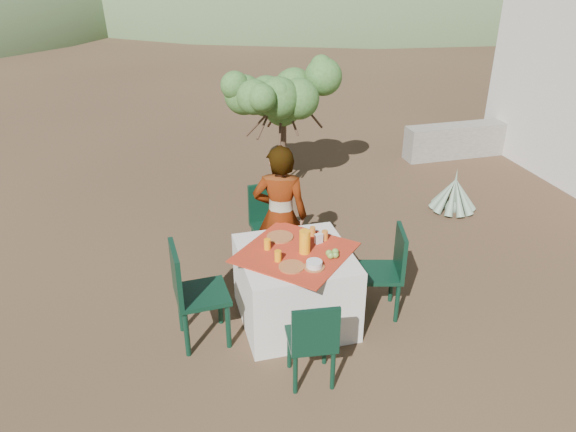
{
  "coord_description": "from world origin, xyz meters",
  "views": [
    {
      "loc": [
        -1.84,
        -4.54,
        3.4
      ],
      "look_at": [
        -0.6,
        0.17,
        0.93
      ],
      "focal_mm": 35.0,
      "sensor_mm": 36.0,
      "label": 1
    }
  ],
  "objects_px": {
    "chair_far": "(270,221)",
    "juice_pitcher": "(305,242)",
    "chair_near": "(313,340)",
    "person": "(280,216)",
    "chair_right": "(387,268)",
    "table": "(295,286)",
    "chair_left": "(192,290)",
    "agave": "(454,195)",
    "shrub_tree": "(285,101)"
  },
  "relations": [
    {
      "from": "chair_near",
      "to": "person",
      "type": "bearing_deg",
      "value": -88.84
    },
    {
      "from": "chair_far",
      "to": "juice_pitcher",
      "type": "distance_m",
      "value": 1.23
    },
    {
      "from": "table",
      "to": "chair_right",
      "type": "xyz_separation_m",
      "value": [
        0.89,
        -0.1,
        0.13
      ]
    },
    {
      "from": "chair_left",
      "to": "agave",
      "type": "bearing_deg",
      "value": -66.36
    },
    {
      "from": "person",
      "to": "shrub_tree",
      "type": "height_order",
      "value": "shrub_tree"
    },
    {
      "from": "chair_left",
      "to": "chair_right",
      "type": "distance_m",
      "value": 1.87
    },
    {
      "from": "chair_far",
      "to": "chair_right",
      "type": "distance_m",
      "value": 1.52
    },
    {
      "from": "chair_left",
      "to": "juice_pitcher",
      "type": "bearing_deg",
      "value": -90.6
    },
    {
      "from": "person",
      "to": "agave",
      "type": "distance_m",
      "value": 2.94
    },
    {
      "from": "chair_right",
      "to": "person",
      "type": "bearing_deg",
      "value": -118.26
    },
    {
      "from": "person",
      "to": "chair_right",
      "type": "bearing_deg",
      "value": 155.83
    },
    {
      "from": "shrub_tree",
      "to": "juice_pitcher",
      "type": "xyz_separation_m",
      "value": [
        -0.61,
        -3.06,
        -0.45
      ]
    },
    {
      "from": "chair_far",
      "to": "person",
      "type": "bearing_deg",
      "value": -93.64
    },
    {
      "from": "chair_right",
      "to": "person",
      "type": "height_order",
      "value": "person"
    },
    {
      "from": "chair_near",
      "to": "agave",
      "type": "relative_size",
      "value": 1.25
    },
    {
      "from": "chair_near",
      "to": "shrub_tree",
      "type": "distance_m",
      "value": 4.09
    },
    {
      "from": "chair_near",
      "to": "chair_left",
      "type": "height_order",
      "value": "chair_left"
    },
    {
      "from": "chair_left",
      "to": "agave",
      "type": "distance_m",
      "value": 4.15
    },
    {
      "from": "table",
      "to": "chair_right",
      "type": "distance_m",
      "value": 0.91
    },
    {
      "from": "chair_far",
      "to": "chair_left",
      "type": "bearing_deg",
      "value": -134.73
    },
    {
      "from": "table",
      "to": "juice_pitcher",
      "type": "height_order",
      "value": "juice_pitcher"
    },
    {
      "from": "person",
      "to": "agave",
      "type": "xyz_separation_m",
      "value": [
        2.69,
        1.07,
        -0.55
      ]
    },
    {
      "from": "shrub_tree",
      "to": "agave",
      "type": "xyz_separation_m",
      "value": [
        2.03,
        -1.24,
        -1.1
      ]
    },
    {
      "from": "chair_left",
      "to": "person",
      "type": "height_order",
      "value": "person"
    },
    {
      "from": "table",
      "to": "juice_pitcher",
      "type": "relative_size",
      "value": 5.77
    },
    {
      "from": "person",
      "to": "agave",
      "type": "relative_size",
      "value": 2.32
    },
    {
      "from": "table",
      "to": "chair_right",
      "type": "relative_size",
      "value": 1.43
    },
    {
      "from": "table",
      "to": "agave",
      "type": "bearing_deg",
      "value": 33.15
    },
    {
      "from": "chair_near",
      "to": "person",
      "type": "xyz_separation_m",
      "value": [
        0.14,
        1.6,
        0.31
      ]
    },
    {
      "from": "chair_left",
      "to": "agave",
      "type": "xyz_separation_m",
      "value": [
        3.7,
        1.86,
        -0.33
      ]
    },
    {
      "from": "table",
      "to": "agave",
      "type": "distance_m",
      "value": 3.26
    },
    {
      "from": "chair_far",
      "to": "shrub_tree",
      "type": "xyz_separation_m",
      "value": [
        0.67,
        1.89,
        0.81
      ]
    },
    {
      "from": "agave",
      "to": "chair_far",
      "type": "bearing_deg",
      "value": -166.64
    },
    {
      "from": "chair_far",
      "to": "shrub_tree",
      "type": "distance_m",
      "value": 2.16
    },
    {
      "from": "table",
      "to": "shrub_tree",
      "type": "distance_m",
      "value": 3.24
    },
    {
      "from": "chair_far",
      "to": "chair_left",
      "type": "xyz_separation_m",
      "value": [
        -1.0,
        -1.21,
        0.04
      ]
    },
    {
      "from": "chair_left",
      "to": "person",
      "type": "xyz_separation_m",
      "value": [
        1.01,
        0.79,
        0.22
      ]
    },
    {
      "from": "agave",
      "to": "chair_near",
      "type": "bearing_deg",
      "value": -136.59
    },
    {
      "from": "chair_right",
      "to": "table",
      "type": "bearing_deg",
      "value": -81.47
    },
    {
      "from": "table",
      "to": "chair_far",
      "type": "distance_m",
      "value": 1.15
    },
    {
      "from": "chair_far",
      "to": "juice_pitcher",
      "type": "xyz_separation_m",
      "value": [
        0.06,
        -1.17,
        0.36
      ]
    },
    {
      "from": "chair_right",
      "to": "chair_far",
      "type": "bearing_deg",
      "value": -129.79
    },
    {
      "from": "person",
      "to": "juice_pitcher",
      "type": "height_order",
      "value": "person"
    },
    {
      "from": "chair_left",
      "to": "shrub_tree",
      "type": "distance_m",
      "value": 3.6
    },
    {
      "from": "table",
      "to": "chair_near",
      "type": "relative_size",
      "value": 1.56
    },
    {
      "from": "chair_left",
      "to": "person",
      "type": "distance_m",
      "value": 1.3
    },
    {
      "from": "shrub_tree",
      "to": "agave",
      "type": "distance_m",
      "value": 2.62
    },
    {
      "from": "shrub_tree",
      "to": "person",
      "type": "bearing_deg",
      "value": -105.85
    },
    {
      "from": "table",
      "to": "shrub_tree",
      "type": "relative_size",
      "value": 0.77
    },
    {
      "from": "juice_pitcher",
      "to": "chair_near",
      "type": "bearing_deg",
      "value": -101.74
    }
  ]
}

